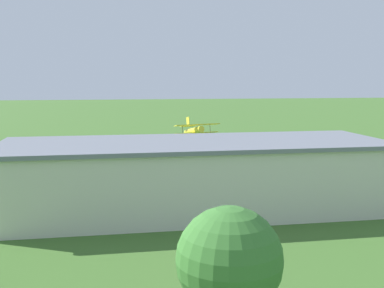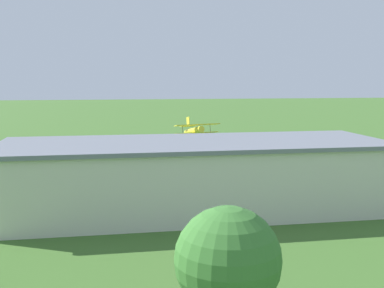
{
  "view_description": "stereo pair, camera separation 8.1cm",
  "coord_description": "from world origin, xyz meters",
  "px_view_note": "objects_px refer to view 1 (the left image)",
  "views": [
    {
      "loc": [
        5.52,
        79.51,
        11.38
      ],
      "look_at": [
        -5.7,
        14.39,
        2.37
      ],
      "focal_mm": 44.09,
      "sensor_mm": 36.0,
      "label": 1
    },
    {
      "loc": [
        5.44,
        79.53,
        11.38
      ],
      "look_at": [
        -5.7,
        14.39,
        2.37
      ],
      "focal_mm": 44.09,
      "sensor_mm": 36.0,
      "label": 2
    }
  ],
  "objects_px": {
    "person_crossing_taxiway": "(276,163)",
    "tree_behind_hangar_right": "(229,261)",
    "person_walking_on_apron": "(295,168)",
    "hangar": "(196,175)",
    "person_near_hangar_door": "(15,186)",
    "person_by_parked_cars": "(78,170)",
    "car_green": "(17,177)",
    "biplane": "(195,130)"
  },
  "relations": [
    {
      "from": "person_crossing_taxiway",
      "to": "tree_behind_hangar_right",
      "type": "relative_size",
      "value": 0.25
    },
    {
      "from": "person_walking_on_apron",
      "to": "person_crossing_taxiway",
      "type": "relative_size",
      "value": 1.04
    },
    {
      "from": "hangar",
      "to": "person_near_hangar_door",
      "type": "bearing_deg",
      "value": -28.02
    },
    {
      "from": "person_by_parked_cars",
      "to": "tree_behind_hangar_right",
      "type": "relative_size",
      "value": 0.26
    },
    {
      "from": "hangar",
      "to": "car_green",
      "type": "xyz_separation_m",
      "value": [
        17.46,
        -13.07,
        -2.21
      ]
    },
    {
      "from": "person_near_hangar_door",
      "to": "person_crossing_taxiway",
      "type": "bearing_deg",
      "value": -165.65
    },
    {
      "from": "hangar",
      "to": "person_crossing_taxiway",
      "type": "xyz_separation_m",
      "value": [
        -13.51,
        -16.81,
        -2.25
      ]
    },
    {
      "from": "hangar",
      "to": "tree_behind_hangar_right",
      "type": "height_order",
      "value": "tree_behind_hangar_right"
    },
    {
      "from": "hangar",
      "to": "tree_behind_hangar_right",
      "type": "xyz_separation_m",
      "value": [
        2.78,
        22.83,
        1.34
      ]
    },
    {
      "from": "hangar",
      "to": "biplane",
      "type": "bearing_deg",
      "value": -99.97
    },
    {
      "from": "person_walking_on_apron",
      "to": "car_green",
      "type": "bearing_deg",
      "value": 0.1
    },
    {
      "from": "person_near_hangar_door",
      "to": "person_by_parked_cars",
      "type": "distance_m",
      "value": 9.46
    },
    {
      "from": "hangar",
      "to": "biplane",
      "type": "relative_size",
      "value": 4.05
    },
    {
      "from": "person_near_hangar_door",
      "to": "person_crossing_taxiway",
      "type": "height_order",
      "value": "person_crossing_taxiway"
    },
    {
      "from": "biplane",
      "to": "person_crossing_taxiway",
      "type": "height_order",
      "value": "biplane"
    },
    {
      "from": "biplane",
      "to": "person_walking_on_apron",
      "type": "distance_m",
      "value": 26.71
    },
    {
      "from": "hangar",
      "to": "person_by_parked_cars",
      "type": "relative_size",
      "value": 19.81
    },
    {
      "from": "biplane",
      "to": "hangar",
      "type": "bearing_deg",
      "value": 80.03
    },
    {
      "from": "car_green",
      "to": "person_walking_on_apron",
      "type": "distance_m",
      "value": 32.07
    },
    {
      "from": "person_crossing_taxiway",
      "to": "hangar",
      "type": "bearing_deg",
      "value": 51.22
    },
    {
      "from": "person_crossing_taxiway",
      "to": "car_green",
      "type": "bearing_deg",
      "value": 6.89
    },
    {
      "from": "person_near_hangar_door",
      "to": "car_green",
      "type": "bearing_deg",
      "value": -82.92
    },
    {
      "from": "person_by_parked_cars",
      "to": "tree_behind_hangar_right",
      "type": "xyz_separation_m",
      "value": [
        -8.37,
        39.32,
        3.56
      ]
    },
    {
      "from": "hangar",
      "to": "person_crossing_taxiway",
      "type": "bearing_deg",
      "value": -128.78
    },
    {
      "from": "person_by_parked_cars",
      "to": "tree_behind_hangar_right",
      "type": "bearing_deg",
      "value": 102.01
    },
    {
      "from": "biplane",
      "to": "car_green",
      "type": "distance_m",
      "value": 35.25
    },
    {
      "from": "biplane",
      "to": "person_by_parked_cars",
      "type": "bearing_deg",
      "value": 50.95
    },
    {
      "from": "biplane",
      "to": "car_green",
      "type": "bearing_deg",
      "value": 46.47
    },
    {
      "from": "hangar",
      "to": "person_crossing_taxiway",
      "type": "height_order",
      "value": "hangar"
    },
    {
      "from": "tree_behind_hangar_right",
      "to": "car_green",
      "type": "bearing_deg",
      "value": -67.77
    },
    {
      "from": "person_walking_on_apron",
      "to": "person_crossing_taxiway",
      "type": "xyz_separation_m",
      "value": [
        1.11,
        -3.69,
        -0.04
      ]
    },
    {
      "from": "hangar",
      "to": "person_walking_on_apron",
      "type": "xyz_separation_m",
      "value": [
        -14.61,
        -13.13,
        -2.21
      ]
    },
    {
      "from": "person_near_hangar_door",
      "to": "tree_behind_hangar_right",
      "type": "xyz_separation_m",
      "value": [
        -14.17,
        31.85,
        3.64
      ]
    },
    {
      "from": "person_near_hangar_door",
      "to": "person_crossing_taxiway",
      "type": "distance_m",
      "value": 31.44
    },
    {
      "from": "person_walking_on_apron",
      "to": "person_crossing_taxiway",
      "type": "distance_m",
      "value": 3.85
    },
    {
      "from": "hangar",
      "to": "person_near_hangar_door",
      "type": "relative_size",
      "value": 21.65
    },
    {
      "from": "car_green",
      "to": "person_crossing_taxiway",
      "type": "bearing_deg",
      "value": -173.11
    },
    {
      "from": "person_walking_on_apron",
      "to": "biplane",
      "type": "bearing_deg",
      "value": -72.9
    },
    {
      "from": "person_near_hangar_door",
      "to": "person_by_parked_cars",
      "type": "bearing_deg",
      "value": -127.88
    },
    {
      "from": "person_by_parked_cars",
      "to": "tree_behind_hangar_right",
      "type": "distance_m",
      "value": 40.35
    },
    {
      "from": "tree_behind_hangar_right",
      "to": "hangar",
      "type": "bearing_deg",
      "value": -96.95
    },
    {
      "from": "person_walking_on_apron",
      "to": "hangar",
      "type": "bearing_deg",
      "value": 41.93
    }
  ]
}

